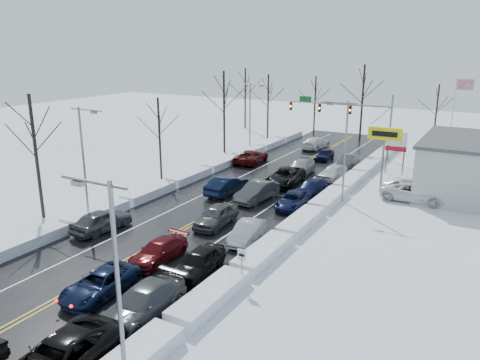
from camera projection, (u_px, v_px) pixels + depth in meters
The scene contains 42 objects.
ground at pixel (202, 219), 37.82m from camera, with size 160.00×160.00×0.00m, color white.
road_surface at pixel (215, 212), 39.49m from camera, with size 14.00×84.00×0.01m, color black.
snow_bank_left at pixel (145, 198), 43.08m from camera, with size 1.74×72.00×0.80m, color white.
snow_bank_right at pixel (298, 228), 35.90m from camera, with size 1.74×72.00×0.80m, color white.
traffic_signal_mast at pixel (350, 113), 58.11m from camera, with size 13.28×0.39×8.00m.
tires_plus_sign at pixel (385, 138), 44.87m from camera, with size 3.20×0.34×6.00m.
used_vehicles_sign at pixel (396, 144), 50.36m from camera, with size 2.20×0.22×4.65m.
speed_limit_sign at pixel (242, 261), 26.79m from camera, with size 0.55×0.09×2.35m.
flagpole at pixel (454, 114), 54.13m from camera, with size 1.87×1.20×10.00m.
streetlight_se at pixel (113, 275), 17.36m from camera, with size 3.20×0.25×9.00m.
streetlight_ne at pixel (343, 143), 40.80m from camera, with size 3.20×0.25×9.00m.
streetlight_sw at pixel (85, 154), 36.92m from camera, with size 3.20×0.25×9.00m.
streetlight_nw at pixel (251, 112), 60.36m from camera, with size 3.20×0.25×9.00m.
tree_left_b at pixel (33, 133), 36.30m from camera, with size 4.00×4.00×10.00m.
tree_left_c at pixel (159, 123), 47.83m from camera, with size 3.40×3.40×8.50m.
tree_left_d at pixel (224, 96), 59.50m from camera, with size 4.20×4.20×10.50m.
tree_left_e at pixel (268, 94), 69.55m from camera, with size 3.80×3.80×9.50m.
tree_far_a at pixel (245, 87), 77.88m from camera, with size 4.00×4.00×10.00m.
tree_far_b at pixel (315, 94), 73.24m from camera, with size 3.60×3.60×9.00m.
tree_far_c at pixel (363, 88), 67.40m from camera, with size 4.40×4.40×11.00m.
tree_far_d at pixel (437, 103), 64.42m from camera, with size 3.40×3.40×8.50m.
queued_car_2 at pixel (101, 295), 26.31m from camera, with size 2.31×5.01×1.39m, color black.
queued_car_3 at pixel (159, 261), 30.48m from camera, with size 1.92×4.72×1.37m, color #4F0A0F.
queued_car_4 at pixel (216, 225), 36.51m from camera, with size 1.92×4.76×1.62m, color #3F4244.
queued_car_5 at pixel (257, 201), 42.37m from camera, with size 1.81×5.18×1.71m, color #383A3D.
queued_car_6 at pixel (285, 184), 47.35m from camera, with size 2.77×6.00×1.67m, color black.
queued_car_7 at pixel (301, 174), 51.06m from camera, with size 2.20×5.42×1.57m, color gray.
queued_car_8 at pixel (324, 160), 57.65m from camera, with size 1.56×3.88×1.32m, color black.
queued_car_11 at pixel (143, 316), 24.22m from camera, with size 2.26×5.57×1.62m, color #414346.
queued_car_12 at pixel (199, 274), 28.78m from camera, with size 1.85×4.60×1.57m, color black.
queued_car_13 at pixel (247, 241), 33.54m from camera, with size 1.50×4.30×1.42m, color #A8AAB0.
queued_car_14 at pixel (293, 208), 40.55m from camera, with size 2.20×4.76×1.32m, color black.
queued_car_15 at pixel (310, 195), 44.04m from camera, with size 1.90×4.68×1.36m, color black.
queued_car_16 at pixel (333, 179), 49.20m from camera, with size 1.79×4.45×1.52m, color silver.
queued_car_17 at pixel (348, 167), 54.01m from camera, with size 1.53×4.40×1.45m, color #414446.
oncoming_car_0 at pixel (227, 194), 44.28m from camera, with size 1.80×5.17×1.70m, color black.
oncoming_car_1 at pixel (251, 163), 56.06m from camera, with size 2.61×5.66×1.57m, color #470B09.
oncoming_car_2 at pixel (315, 149), 63.84m from camera, with size 2.23×5.49×1.59m, color silver.
oncoming_car_3 at pixel (103, 231), 35.47m from camera, with size 1.97×4.90×1.67m, color #424547.
parked_car_0 at pixel (414, 201), 42.23m from camera, with size 2.82×6.11×1.70m, color white.
parked_car_1 at pixel (449, 200), 42.59m from camera, with size 2.17×5.33×1.55m, color #383B3D.
parked_car_2 at pixel (436, 183), 47.85m from camera, with size 1.61×4.00×1.36m, color black.
Camera 1 is at (20.13, -29.37, 13.48)m, focal length 35.00 mm.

